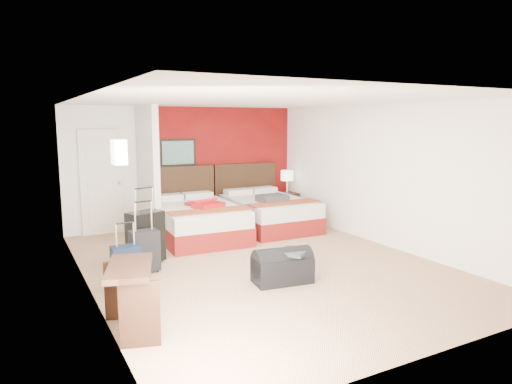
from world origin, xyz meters
TOP-DOWN VIEW (x-y plane):
  - ground at (0.00, 0.00)m, footprint 6.50×6.50m
  - room_walls at (-1.40, 1.42)m, footprint 5.02×6.52m
  - red_accent_panel at (0.75, 3.23)m, footprint 3.50×0.04m
  - partition_wall at (-1.00, 2.61)m, footprint 0.12×1.20m
  - entry_door at (-1.75, 3.20)m, footprint 0.82×0.06m
  - bed_left at (-0.25, 1.97)m, footprint 1.58×2.17m
  - bed_right at (1.35, 2.07)m, footprint 1.47×2.07m
  - red_suitcase_open at (-0.15, 1.87)m, footprint 0.73×0.86m
  - jacket_bundle at (1.25, 1.77)m, footprint 0.56×0.45m
  - nightstand at (2.22, 2.76)m, footprint 0.46×0.46m
  - table_lamp at (2.22, 2.76)m, footprint 0.29×0.29m
  - suitcase_black at (-1.54, 0.89)m, footprint 0.61×0.49m
  - suitcase_charcoal at (-1.67, 0.45)m, footprint 0.42×0.28m
  - suitcase_navy at (-2.04, -0.01)m, footprint 0.38×0.23m
  - duffel_bag at (-0.12, -0.87)m, footprint 0.84×0.52m
  - jacket_draped at (0.03, -0.92)m, footprint 0.52×0.51m
  - desk at (-2.31, -1.41)m, footprint 0.68×0.96m

SIDE VIEW (x-z plane):
  - ground at x=0.00m, z-range 0.00..0.00m
  - duffel_bag at x=-0.12m, z-range 0.00..0.40m
  - suitcase_navy at x=-2.04m, z-range 0.00..0.53m
  - nightstand at x=2.22m, z-range 0.00..0.58m
  - suitcase_charcoal at x=-1.67m, z-range 0.00..0.60m
  - bed_right at x=1.35m, z-range 0.00..0.61m
  - bed_left at x=-0.25m, z-range 0.00..0.63m
  - desk at x=-2.31m, z-range 0.00..0.73m
  - suitcase_black at x=-1.54m, z-range 0.00..0.79m
  - jacket_draped at x=0.03m, z-range 0.40..0.45m
  - red_suitcase_open at x=-0.15m, z-range 0.63..0.72m
  - jacket_bundle at x=1.25m, z-range 0.61..0.75m
  - table_lamp at x=2.22m, z-range 0.58..1.09m
  - entry_door at x=-1.75m, z-range 0.00..2.05m
  - red_accent_panel at x=0.75m, z-range 0.00..2.50m
  - partition_wall at x=-1.00m, z-range 0.00..2.50m
  - room_walls at x=-1.40m, z-range 0.01..2.51m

